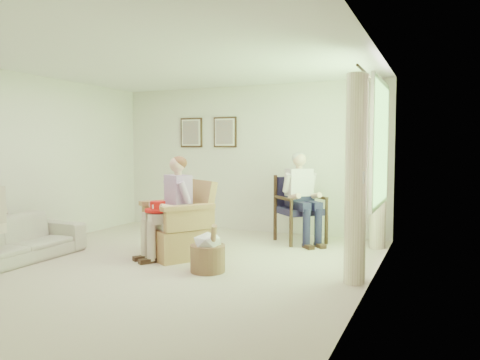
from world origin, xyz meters
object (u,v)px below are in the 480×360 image
at_px(wood_armchair, 302,206).
at_px(person_wicker, 173,200).
at_px(wicker_armchair, 179,232).
at_px(sofa, 9,240).
at_px(person_dark, 299,191).
at_px(red_hat, 158,208).
at_px(hatbox, 208,252).

height_order(wood_armchair, person_wicker, person_wicker).
relative_size(wicker_armchair, sofa, 0.52).
bearing_deg(sofa, person_wicker, -59.77).
distance_m(wood_armchair, person_dark, 0.31).
bearing_deg(wicker_armchair, person_wicker, -57.16).
distance_m(person_wicker, red_hat, 0.24).
xyz_separation_m(wood_armchair, red_hat, (-1.41, -1.99, 0.14)).
bearing_deg(hatbox, red_hat, 163.12).
bearing_deg(person_wicker, wicker_armchair, 122.84).
bearing_deg(person_wicker, person_dark, 85.41).
relative_size(wicker_armchair, hatbox, 1.70).
xyz_separation_m(sofa, person_wicker, (1.84, 1.07, 0.50)).
height_order(sofa, person_wicker, person_wicker).
distance_m(wood_armchair, red_hat, 2.44).
distance_m(person_wicker, person_dark, 2.09).
relative_size(wicker_armchair, person_wicker, 0.77).
bearing_deg(wicker_armchair, sofa, -113.79).
height_order(sofa, person_dark, person_dark).
bearing_deg(person_dark, sofa, 177.27).
xyz_separation_m(person_wicker, person_dark, (1.27, 1.66, 0.03)).
bearing_deg(hatbox, person_dark, 75.93).
xyz_separation_m(wicker_armchair, person_dark, (1.27, 1.52, 0.49)).
bearing_deg(red_hat, person_wicker, 49.25).
height_order(person_wicker, red_hat, person_wicker).
bearing_deg(hatbox, wicker_armchair, 142.48).
relative_size(wicker_armchair, person_dark, 0.75).
height_order(person_dark, red_hat, person_dark).
distance_m(wood_armchair, hatbox, 2.34).
distance_m(sofa, person_wicker, 2.18).
distance_m(wicker_armchair, sofa, 2.20).
bearing_deg(red_hat, wicker_armchair, 65.02).
height_order(sofa, red_hat, red_hat).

